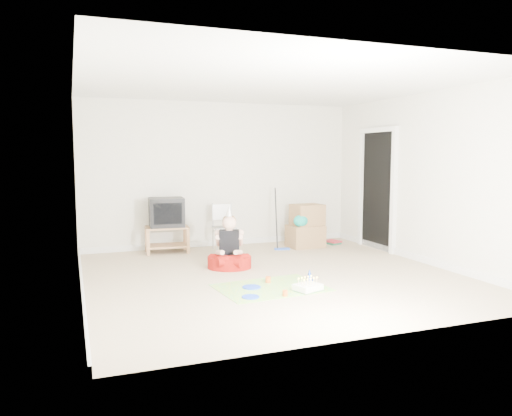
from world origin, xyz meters
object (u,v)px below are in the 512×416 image
object	(u,v)px
tv_stand	(167,237)
birthday_cake	(308,288)
crt_tv	(166,212)
folding_chair	(224,228)
seated_woman	(229,254)
cardboard_boxes	(306,227)

from	to	relation	value
tv_stand	birthday_cake	bearing A→B (deg)	-69.02
crt_tv	folding_chair	distance (m)	1.03
crt_tv	birthday_cake	distance (m)	3.31
tv_stand	seated_woman	distance (m)	1.63
tv_stand	folding_chair	bearing A→B (deg)	-7.77
folding_chair	birthday_cake	world-z (taller)	folding_chair
folding_chair	cardboard_boxes	size ratio (longest dim) A/B	1.06
cardboard_boxes	birthday_cake	xyz separation A→B (m)	(-1.28, -2.68, -0.33)
folding_chair	cardboard_boxes	xyz separation A→B (m)	(1.47, -0.22, -0.03)
seated_woman	cardboard_boxes	bearing A→B (deg)	32.40
cardboard_boxes	birthday_cake	size ratio (longest dim) A/B	2.11
tv_stand	birthday_cake	distance (m)	3.25
tv_stand	crt_tv	bearing A→B (deg)	-90.00
crt_tv	cardboard_boxes	size ratio (longest dim) A/B	0.74
tv_stand	cardboard_boxes	size ratio (longest dim) A/B	0.97
seated_woman	birthday_cake	size ratio (longest dim) A/B	2.53
crt_tv	seated_woman	distance (m)	1.70
cardboard_boxes	seated_woman	world-z (taller)	seated_woman
tv_stand	crt_tv	xyz separation A→B (m)	(0.00, -0.00, 0.43)
cardboard_boxes	birthday_cake	distance (m)	2.99
crt_tv	seated_woman	size ratio (longest dim) A/B	0.62
seated_woman	folding_chair	bearing A→B (deg)	76.23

